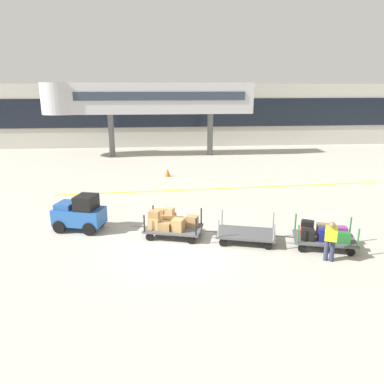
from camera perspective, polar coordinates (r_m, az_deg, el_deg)
name	(u,v)px	position (r m, az deg, el deg)	size (l,w,h in m)	color
ground_plane	(174,249)	(14.55, -2.75, -8.72)	(120.00, 120.00, 0.00)	#B2ADA0
apron_lead_line	(225,188)	(22.88, 5.05, 0.55)	(20.16, 0.20, 0.01)	yellow
terminal_building	(163,115)	(39.30, -4.49, 11.68)	(53.47, 2.51, 6.25)	#BCB7AD
jet_bridge	(141,99)	(33.25, -7.89, 13.98)	(17.99, 3.00, 6.32)	#B7B7BC
baggage_tug	(80,213)	(16.83, -16.82, -3.16)	(2.32, 1.70, 1.58)	#2659A5
baggage_cart_lead	(171,223)	(15.55, -3.27, -4.79)	(3.08, 1.97, 1.17)	#4C4C4F
baggage_cart_middle	(246,234)	(15.19, 8.28, -6.35)	(3.08, 1.97, 1.10)	#4C4C4F
baggage_cart_tail	(323,235)	(15.35, 19.49, -6.26)	(3.08, 1.97, 1.10)	#4C4C4F
baggage_handler	(331,239)	(14.10, 20.48, -6.79)	(0.54, 0.55, 1.56)	#2D334C
safety_cone_near	(168,172)	(25.85, -3.75, 3.01)	(0.36, 0.36, 0.55)	#EA590F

